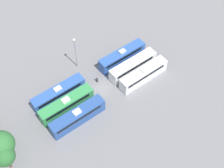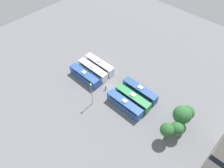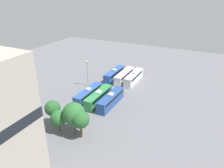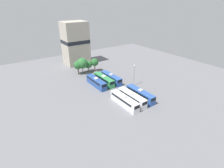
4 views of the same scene
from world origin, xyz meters
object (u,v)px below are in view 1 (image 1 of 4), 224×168
at_px(tree_0, 4,156).
at_px(bus_4, 66,104).
at_px(bus_5, 59,93).
at_px(tree_1, 1,144).
at_px(bus_0, 143,74).
at_px(bus_1, 133,66).
at_px(bus_3, 77,116).
at_px(worker_person, 97,80).
at_px(light_pole, 75,48).
at_px(bus_2, 122,56).

bearing_deg(tree_0, bus_4, -73.97).
relative_size(bus_5, tree_1, 1.59).
distance_m(bus_0, bus_5, 18.86).
distance_m(bus_1, bus_3, 17.65).
xyz_separation_m(bus_1, bus_5, (3.61, 17.30, 0.00)).
height_order(bus_5, worker_person, bus_5).
bearing_deg(light_pole, tree_1, 115.68).
distance_m(bus_4, tree_0, 15.85).
bearing_deg(tree_0, tree_1, -13.66).
distance_m(bus_4, tree_1, 15.08).
height_order(bus_3, bus_4, same).
bearing_deg(worker_person, bus_4, 102.76).
height_order(bus_0, bus_4, same).
distance_m(bus_2, tree_0, 33.50).
relative_size(bus_4, tree_0, 1.89).
height_order(bus_1, tree_0, tree_0).
xyz_separation_m(bus_0, tree_1, (1.27, 32.25, 3.36)).
relative_size(bus_0, light_pole, 1.38).
distance_m(bus_0, tree_0, 32.86).
distance_m(bus_1, worker_person, 8.64).
bearing_deg(worker_person, light_pole, 8.15).
bearing_deg(bus_2, bus_5, 90.58).
bearing_deg(bus_1, bus_5, 78.20).
bearing_deg(tree_1, light_pole, -64.32).
bearing_deg(bus_4, tree_0, 106.03).
height_order(bus_0, bus_2, same).
distance_m(light_pole, tree_0, 26.71).
relative_size(bus_3, light_pole, 1.38).
height_order(bus_2, light_pole, light_pole).
height_order(bus_3, worker_person, bus_3).
bearing_deg(bus_0, bus_4, 78.58).
relative_size(bus_4, bus_5, 1.00).
height_order(bus_1, light_pole, light_pole).
bearing_deg(worker_person, bus_0, -123.73).
xyz_separation_m(bus_2, bus_3, (-7.32, 17.22, 0.00)).
distance_m(bus_1, tree_1, 32.27).
distance_m(bus_1, bus_4, 17.51).
bearing_deg(bus_0, tree_1, 87.74).
relative_size(bus_1, bus_5, 1.00).
bearing_deg(bus_3, worker_person, -57.12).
bearing_deg(tree_1, bus_0, -92.26).
relative_size(light_pole, tree_0, 1.36).
height_order(bus_1, bus_5, same).
distance_m(bus_0, bus_3, 17.52).
height_order(bus_1, bus_4, same).
bearing_deg(bus_0, tree_0, 91.28).
bearing_deg(light_pole, bus_2, -119.10).
relative_size(bus_0, bus_4, 1.00).
distance_m(bus_5, light_pole, 10.47).
bearing_deg(bus_5, tree_1, 111.18).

